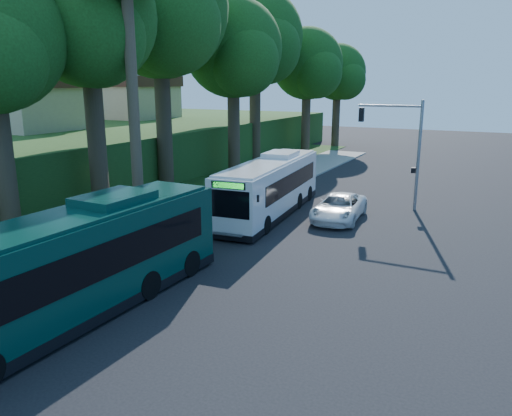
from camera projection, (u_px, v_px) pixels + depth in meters
The scene contains 17 objects.
ground at pixel (284, 242), 25.82m from camera, with size 140.00×140.00×0.00m, color black.
sidewalk at pixel (170, 224), 29.02m from camera, with size 4.50×70.00×0.12m, color gray.
red_curb at pixel (159, 249), 24.55m from camera, with size 0.25×30.00×0.13m, color maroon.
grass_verge at pixel (147, 197), 35.86m from camera, with size 8.00×70.00×0.06m, color #234719.
bus_shelter at pixel (136, 205), 26.11m from camera, with size 3.20×1.51×2.55m.
stop_sign_pole at pixel (136, 213), 23.37m from camera, with size 0.35×0.06×3.17m.
traffic_signal_pole at pixel (403, 141), 31.72m from camera, with size 4.10×0.30×7.00m.
hillside_backdrop at pixel (105, 140), 49.86m from camera, with size 24.00×60.00×8.80m.
tree_0 at pixel (89, 26), 28.54m from camera, with size 8.40×8.00×15.70m.
tree_1 at pixel (160, 15), 35.51m from camera, with size 10.50×10.00×18.26m.
tree_2 at pixel (234, 53), 42.32m from camera, with size 8.82×8.40×15.12m.
tree_3 at pixel (256, 42), 49.74m from camera, with size 10.08×9.60×17.28m.
tree_4 at pixel (308, 67), 56.11m from camera, with size 8.40×8.00×14.14m.
tree_5 at pixel (338, 75), 62.77m from camera, with size 7.35×7.00×12.86m.
white_bus at pixel (270, 186), 30.95m from camera, with size 3.82×12.54×3.68m.
teal_bus at pixel (74, 263), 17.26m from camera, with size 3.17×13.47×4.00m.
pickup at pixel (339, 207), 29.90m from camera, with size 2.54×5.50×1.53m, color white.
Camera 1 is at (9.88, -22.59, 8.01)m, focal length 35.00 mm.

